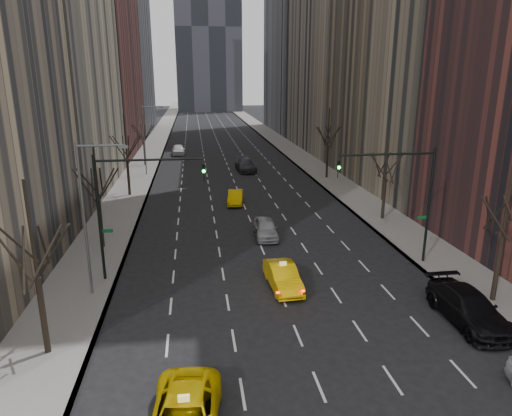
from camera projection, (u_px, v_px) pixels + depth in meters
name	position (u px, v px, depth m)	size (l,w,h in m)	color
ground	(319.00, 387.00, 19.21)	(400.00, 400.00, 0.00)	black
sidewalk_left	(153.00, 147.00, 84.24)	(4.50, 320.00, 0.15)	slate
sidewalk_right	(283.00, 145.00, 87.44)	(4.50, 320.00, 0.15)	slate
bld_left_far	(84.00, 16.00, 73.17)	(14.00, 28.00, 44.00)	brown
bld_right_far	(347.00, 0.00, 76.06)	(14.00, 28.00, 50.00)	tan
bld_right_deep	(304.00, 3.00, 104.47)	(14.00, 30.00, 58.00)	slate
tree_lw_a	(38.00, 279.00, 20.38)	(3.36, 3.50, 8.28)	black
tree_lw_b	(99.00, 201.00, 33.75)	(3.36, 3.50, 7.82)	black
tree_lw_c	(127.00, 160.00, 48.90)	(3.36, 3.50, 8.74)	black
tree_lw_d	(144.00, 142.00, 66.17)	(3.36, 3.50, 7.36)	black
tree_rw_a	(502.00, 239.00, 25.42)	(3.36, 3.50, 8.28)	black
tree_rw_b	(385.00, 180.00, 40.70)	(3.36, 3.50, 7.82)	black
tree_rw_c	(328.00, 147.00, 57.75)	(3.36, 3.50, 8.74)	black
traffic_mast_left	(126.00, 197.00, 27.92)	(6.69, 0.39, 8.00)	black
traffic_mast_right	(407.00, 188.00, 30.31)	(6.69, 0.39, 8.00)	black
streetlight_near	(89.00, 205.00, 25.76)	(2.83, 0.22, 9.00)	slate
streetlight_far	(147.00, 133.00, 59.09)	(2.83, 0.22, 9.00)	slate
taxi_sedan	(283.00, 276.00, 28.04)	(1.59, 4.56, 1.50)	#FFC605
silver_sedan_ahead	(266.00, 228.00, 36.99)	(1.81, 4.49, 1.53)	#999BA0
parked_suv_black	(468.00, 307.00, 24.06)	(2.39, 5.87, 1.70)	black
far_taxi	(235.00, 197.00, 46.80)	(1.46, 4.18, 1.38)	#EFBD05
far_suv_grey	(246.00, 165.00, 63.23)	(2.39, 5.89, 1.71)	#303035
far_car_white	(178.00, 150.00, 76.44)	(2.00, 4.97, 1.69)	white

